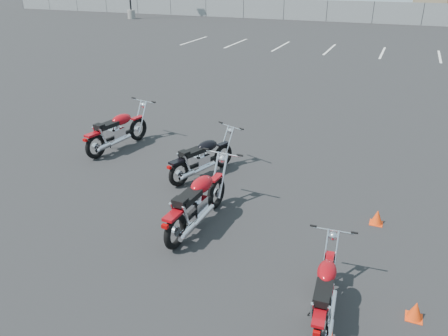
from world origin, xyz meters
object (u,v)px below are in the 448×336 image
at_px(motorcycle_front_red, 117,131).
at_px(motorcycle_second_black, 202,158).
at_px(motorcycle_rear_red, 325,292).
at_px(motorcycle_third_red, 197,202).

xyz_separation_m(motorcycle_front_red, motorcycle_second_black, (2.79, -0.67, -0.05)).
bearing_deg(motorcycle_rear_red, motorcycle_second_black, 135.21).
relative_size(motorcycle_second_black, motorcycle_rear_red, 1.11).
bearing_deg(motorcycle_third_red, motorcycle_rear_red, -28.72).
bearing_deg(motorcycle_front_red, motorcycle_second_black, -13.52).
xyz_separation_m(motorcycle_front_red, motorcycle_rear_red, (6.25, -4.11, -0.10)).
relative_size(motorcycle_front_red, motorcycle_rear_red, 1.24).
bearing_deg(motorcycle_second_black, motorcycle_front_red, 166.48).
bearing_deg(motorcycle_second_black, motorcycle_rear_red, -44.79).
relative_size(motorcycle_third_red, motorcycle_rear_red, 1.25).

